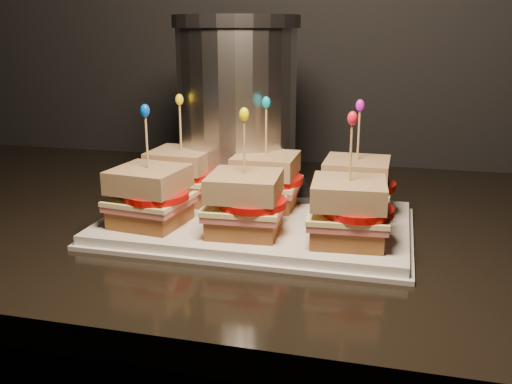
# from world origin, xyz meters

# --- Properties ---
(granite_slab) EXTENTS (2.21, 0.74, 0.04)m
(granite_slab) POSITION_xyz_m (0.06, 1.64, 0.91)
(granite_slab) COLOR black
(granite_slab) RESTS_ON cabinet
(platter) EXTENTS (0.41, 0.25, 0.02)m
(platter) POSITION_xyz_m (-0.12, 1.57, 0.94)
(platter) COLOR white
(platter) RESTS_ON granite_slab
(platter_rim) EXTENTS (0.42, 0.27, 0.01)m
(platter_rim) POSITION_xyz_m (-0.12, 1.57, 0.93)
(platter_rim) COLOR white
(platter_rim) RESTS_ON granite_slab
(sandwich_0_bread_bot) EXTENTS (0.09, 0.09, 0.02)m
(sandwich_0_bread_bot) POSITION_xyz_m (-0.25, 1.63, 0.96)
(sandwich_0_bread_bot) COLOR #562D15
(sandwich_0_bread_bot) RESTS_ON platter
(sandwich_0_ham) EXTENTS (0.10, 0.09, 0.01)m
(sandwich_0_ham) POSITION_xyz_m (-0.25, 1.63, 0.97)
(sandwich_0_ham) COLOR #BF5652
(sandwich_0_ham) RESTS_ON sandwich_0_bread_bot
(sandwich_0_cheese) EXTENTS (0.10, 0.10, 0.01)m
(sandwich_0_cheese) POSITION_xyz_m (-0.25, 1.63, 0.98)
(sandwich_0_cheese) COLOR #F8EFA1
(sandwich_0_cheese) RESTS_ON sandwich_0_ham
(sandwich_0_tomato) EXTENTS (0.09, 0.09, 0.01)m
(sandwich_0_tomato) POSITION_xyz_m (-0.23, 1.62, 0.99)
(sandwich_0_tomato) COLOR red
(sandwich_0_tomato) RESTS_ON sandwich_0_cheese
(sandwich_0_bread_top) EXTENTS (0.09, 0.09, 0.03)m
(sandwich_0_bread_top) POSITION_xyz_m (-0.25, 1.63, 1.01)
(sandwich_0_bread_top) COLOR #642E11
(sandwich_0_bread_top) RESTS_ON sandwich_0_tomato
(sandwich_0_pick) EXTENTS (0.00, 0.00, 0.09)m
(sandwich_0_pick) POSITION_xyz_m (-0.25, 1.63, 1.05)
(sandwich_0_pick) COLOR tan
(sandwich_0_pick) RESTS_ON sandwich_0_bread_top
(sandwich_0_frill) EXTENTS (0.01, 0.01, 0.02)m
(sandwich_0_frill) POSITION_xyz_m (-0.25, 1.63, 1.10)
(sandwich_0_frill) COLOR yellow
(sandwich_0_frill) RESTS_ON sandwich_0_pick
(sandwich_1_bread_bot) EXTENTS (0.09, 0.09, 0.02)m
(sandwich_1_bread_bot) POSITION_xyz_m (-0.12, 1.63, 0.96)
(sandwich_1_bread_bot) COLOR #562D15
(sandwich_1_bread_bot) RESTS_ON platter
(sandwich_1_ham) EXTENTS (0.09, 0.09, 0.01)m
(sandwich_1_ham) POSITION_xyz_m (-0.12, 1.63, 0.97)
(sandwich_1_ham) COLOR #BF5652
(sandwich_1_ham) RESTS_ON sandwich_1_bread_bot
(sandwich_1_cheese) EXTENTS (0.10, 0.09, 0.01)m
(sandwich_1_cheese) POSITION_xyz_m (-0.12, 1.63, 0.98)
(sandwich_1_cheese) COLOR #F8EFA1
(sandwich_1_cheese) RESTS_ON sandwich_1_ham
(sandwich_1_tomato) EXTENTS (0.09, 0.09, 0.01)m
(sandwich_1_tomato) POSITION_xyz_m (-0.10, 1.62, 0.99)
(sandwich_1_tomato) COLOR red
(sandwich_1_tomato) RESTS_ON sandwich_1_cheese
(sandwich_1_bread_top) EXTENTS (0.09, 0.09, 0.03)m
(sandwich_1_bread_top) POSITION_xyz_m (-0.12, 1.63, 1.01)
(sandwich_1_bread_top) COLOR #642E11
(sandwich_1_bread_top) RESTS_ON sandwich_1_tomato
(sandwich_1_pick) EXTENTS (0.00, 0.00, 0.09)m
(sandwich_1_pick) POSITION_xyz_m (-0.12, 1.63, 1.05)
(sandwich_1_pick) COLOR tan
(sandwich_1_pick) RESTS_ON sandwich_1_bread_top
(sandwich_1_frill) EXTENTS (0.01, 0.01, 0.02)m
(sandwich_1_frill) POSITION_xyz_m (-0.12, 1.63, 1.10)
(sandwich_1_frill) COLOR #049CB8
(sandwich_1_frill) RESTS_ON sandwich_1_pick
(sandwich_2_bread_bot) EXTENTS (0.09, 0.09, 0.02)m
(sandwich_2_bread_bot) POSITION_xyz_m (0.01, 1.63, 0.96)
(sandwich_2_bread_bot) COLOR #562D15
(sandwich_2_bread_bot) RESTS_ON platter
(sandwich_2_ham) EXTENTS (0.10, 0.09, 0.01)m
(sandwich_2_ham) POSITION_xyz_m (0.01, 1.63, 0.97)
(sandwich_2_ham) COLOR #BF5652
(sandwich_2_ham) RESTS_ON sandwich_2_bread_bot
(sandwich_2_cheese) EXTENTS (0.10, 0.09, 0.01)m
(sandwich_2_cheese) POSITION_xyz_m (0.01, 1.63, 0.98)
(sandwich_2_cheese) COLOR #F8EFA1
(sandwich_2_cheese) RESTS_ON sandwich_2_ham
(sandwich_2_tomato) EXTENTS (0.09, 0.09, 0.01)m
(sandwich_2_tomato) POSITION_xyz_m (0.03, 1.62, 0.99)
(sandwich_2_tomato) COLOR red
(sandwich_2_tomato) RESTS_ON sandwich_2_cheese
(sandwich_2_bread_top) EXTENTS (0.09, 0.09, 0.03)m
(sandwich_2_bread_top) POSITION_xyz_m (0.01, 1.63, 1.01)
(sandwich_2_bread_top) COLOR #642E11
(sandwich_2_bread_top) RESTS_ON sandwich_2_tomato
(sandwich_2_pick) EXTENTS (0.00, 0.00, 0.09)m
(sandwich_2_pick) POSITION_xyz_m (0.01, 1.63, 1.05)
(sandwich_2_pick) COLOR tan
(sandwich_2_pick) RESTS_ON sandwich_2_bread_top
(sandwich_2_frill) EXTENTS (0.01, 0.01, 0.02)m
(sandwich_2_frill) POSITION_xyz_m (0.01, 1.63, 1.10)
(sandwich_2_frill) COLOR #C313B4
(sandwich_2_frill) RESTS_ON sandwich_2_pick
(sandwich_3_bread_bot) EXTENTS (0.10, 0.10, 0.02)m
(sandwich_3_bread_bot) POSITION_xyz_m (-0.25, 1.51, 0.96)
(sandwich_3_bread_bot) COLOR #562D15
(sandwich_3_bread_bot) RESTS_ON platter
(sandwich_3_ham) EXTENTS (0.10, 0.10, 0.01)m
(sandwich_3_ham) POSITION_xyz_m (-0.25, 1.51, 0.97)
(sandwich_3_ham) COLOR #BF5652
(sandwich_3_ham) RESTS_ON sandwich_3_bread_bot
(sandwich_3_cheese) EXTENTS (0.11, 0.10, 0.01)m
(sandwich_3_cheese) POSITION_xyz_m (-0.25, 1.51, 0.98)
(sandwich_3_cheese) COLOR #F8EFA1
(sandwich_3_cheese) RESTS_ON sandwich_3_ham
(sandwich_3_tomato) EXTENTS (0.09, 0.09, 0.01)m
(sandwich_3_tomato) POSITION_xyz_m (-0.23, 1.50, 0.99)
(sandwich_3_tomato) COLOR red
(sandwich_3_tomato) RESTS_ON sandwich_3_cheese
(sandwich_3_bread_top) EXTENTS (0.10, 0.10, 0.03)m
(sandwich_3_bread_top) POSITION_xyz_m (-0.25, 1.51, 1.01)
(sandwich_3_bread_top) COLOR #642E11
(sandwich_3_bread_top) RESTS_ON sandwich_3_tomato
(sandwich_3_pick) EXTENTS (0.00, 0.00, 0.09)m
(sandwich_3_pick) POSITION_xyz_m (-0.25, 1.51, 1.05)
(sandwich_3_pick) COLOR tan
(sandwich_3_pick) RESTS_ON sandwich_3_bread_top
(sandwich_3_frill) EXTENTS (0.01, 0.01, 0.02)m
(sandwich_3_frill) POSITION_xyz_m (-0.25, 1.51, 1.10)
(sandwich_3_frill) COLOR blue
(sandwich_3_frill) RESTS_ON sandwich_3_pick
(sandwich_4_bread_bot) EXTENTS (0.09, 0.09, 0.02)m
(sandwich_4_bread_bot) POSITION_xyz_m (-0.12, 1.51, 0.96)
(sandwich_4_bread_bot) COLOR #562D15
(sandwich_4_bread_bot) RESTS_ON platter
(sandwich_4_ham) EXTENTS (0.10, 0.10, 0.01)m
(sandwich_4_ham) POSITION_xyz_m (-0.12, 1.51, 0.97)
(sandwich_4_ham) COLOR #BF5652
(sandwich_4_ham) RESTS_ON sandwich_4_bread_bot
(sandwich_4_cheese) EXTENTS (0.10, 0.10, 0.01)m
(sandwich_4_cheese) POSITION_xyz_m (-0.12, 1.51, 0.98)
(sandwich_4_cheese) COLOR #F8EFA1
(sandwich_4_cheese) RESTS_ON sandwich_4_ham
(sandwich_4_tomato) EXTENTS (0.09, 0.09, 0.01)m
(sandwich_4_tomato) POSITION_xyz_m (-0.10, 1.50, 0.99)
(sandwich_4_tomato) COLOR red
(sandwich_4_tomato) RESTS_ON sandwich_4_cheese
(sandwich_4_bread_top) EXTENTS (0.09, 0.09, 0.03)m
(sandwich_4_bread_top) POSITION_xyz_m (-0.12, 1.51, 1.01)
(sandwich_4_bread_top) COLOR #642E11
(sandwich_4_bread_top) RESTS_ON sandwich_4_tomato
(sandwich_4_pick) EXTENTS (0.00, 0.00, 0.09)m
(sandwich_4_pick) POSITION_xyz_m (-0.12, 1.51, 1.05)
(sandwich_4_pick) COLOR tan
(sandwich_4_pick) RESTS_ON sandwich_4_bread_top
(sandwich_4_frill) EXTENTS (0.01, 0.01, 0.02)m
(sandwich_4_frill) POSITION_xyz_m (-0.12, 1.51, 1.10)
(sandwich_4_frill) COLOR #F2E802
(sandwich_4_frill) RESTS_ON sandwich_4_pick
(sandwich_5_bread_bot) EXTENTS (0.09, 0.09, 0.02)m
(sandwich_5_bread_bot) POSITION_xyz_m (0.01, 1.51, 0.96)
(sandwich_5_bread_bot) COLOR #562D15
(sandwich_5_bread_bot) RESTS_ON platter
(sandwich_5_ham) EXTENTS (0.10, 0.10, 0.01)m
(sandwich_5_ham) POSITION_xyz_m (0.01, 1.51, 0.97)
(sandwich_5_ham) COLOR #BF5652
(sandwich_5_ham) RESTS_ON sandwich_5_bread_bot
(sandwich_5_cheese) EXTENTS (0.10, 0.10, 0.01)m
(sandwich_5_cheese) POSITION_xyz_m (0.01, 1.51, 0.98)
(sandwich_5_cheese) COLOR #F8EFA1
(sandwich_5_cheese) RESTS_ON sandwich_5_ham
(sandwich_5_tomato) EXTENTS (0.09, 0.09, 0.01)m
(sandwich_5_tomato) POSITION_xyz_m (0.03, 1.50, 0.99)
(sandwich_5_tomato) COLOR red
(sandwich_5_tomato) RESTS_ON sandwich_5_cheese
(sandwich_5_bread_top) EXTENTS (0.09, 0.09, 0.03)m
(sandwich_5_bread_top) POSITION_xyz_m (0.01, 1.51, 1.01)
(sandwich_5_bread_top) COLOR #642E11
(sandwich_5_bread_top) RESTS_ON sandwich_5_tomato
(sandwich_5_pick) EXTENTS (0.00, 0.00, 0.09)m
(sandwich_5_pick) POSITION_xyz_m (0.01, 1.51, 1.05)
(sandwich_5_pick) COLOR tan
(sandwich_5_pick) RESTS_ON sandwich_5_bread_top
(sandwich_5_frill) EXTENTS (0.01, 0.01, 0.02)m
(sandwich_5_frill) POSITION_xyz_m (0.01, 1.51, 1.10)
(sandwich_5_frill) COLOR red
(sandwich_5_frill) RESTS_ON sandwich_5_pick
(appliance_base) EXTENTS (0.27, 0.24, 0.03)m
(appliance_base) POSITION_xyz_m (-0.18, 1.71, 0.94)
(appliance_base) COLOR #262628
(appliance_base) RESTS_ON granite_slab
(appliance_body) EXTENTS (0.19, 0.19, 0.24)m
(appliance_body) POSITION_xyz_m (-0.18, 1.71, 1.08)
(appliance_body) COLOR silver
(appliance_body) RESTS_ON appliance_base
(appliance_lid) EXTENTS (0.20, 0.20, 0.02)m
(appliance_lid) POSITION_xyz_m (-0.18, 1.71, 1.21)
(appliance_lid) COLOR #262628
(appliance_lid) RESTS_ON appliance_body
(appliance) EXTENTS (0.22, 0.19, 0.29)m
(appliance) POSITION_xyz_m (-0.18, 1.71, 1.07)
(appliance) COLOR silver
(appliance) RESTS_ON granite_slab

